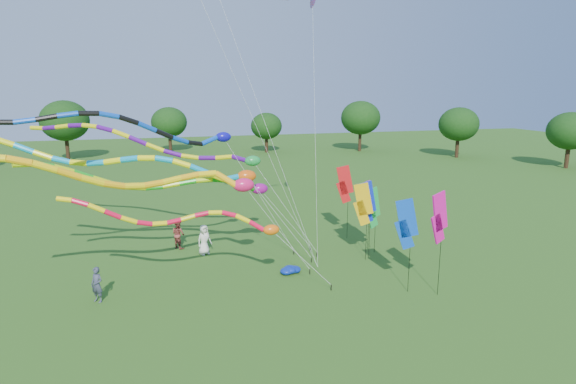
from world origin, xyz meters
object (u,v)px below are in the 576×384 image
object	(u,v)px
person_a	(204,240)
person_c	(178,234)
tube_kite_red	(197,220)
blue_nylon_heap	(289,268)
tube_kite_orange	(149,178)
person_b	(97,285)

from	to	relation	value
person_a	person_c	bearing A→B (deg)	105.25
tube_kite_red	blue_nylon_heap	bearing A→B (deg)	30.53
blue_nylon_heap	person_c	distance (m)	7.81
blue_nylon_heap	person_c	size ratio (longest dim) A/B	0.81
tube_kite_red	person_c	distance (m)	7.87
tube_kite_orange	blue_nylon_heap	size ratio (longest dim) A/B	10.66
tube_kite_orange	blue_nylon_heap	bearing A→B (deg)	7.49
person_b	tube_kite_orange	bearing A→B (deg)	22.24
blue_nylon_heap	person_b	size ratio (longest dim) A/B	0.86
person_a	person_c	distance (m)	2.11
tube_kite_red	person_c	xyz separation A→B (m)	(-0.52, 7.33, -2.83)
tube_kite_red	tube_kite_orange	bearing A→B (deg)	-163.58
blue_nylon_heap	tube_kite_red	bearing A→B (deg)	-160.03
blue_nylon_heap	person_b	bearing A→B (deg)	-172.53
person_a	person_b	distance (m)	7.52
blue_nylon_heap	person_b	world-z (taller)	person_b
tube_kite_red	tube_kite_orange	size ratio (longest dim) A/B	0.78
person_a	person_b	bearing A→B (deg)	-162.53
tube_kite_orange	tube_kite_red	bearing A→B (deg)	-2.75
tube_kite_orange	person_b	bearing A→B (deg)	155.01
person_a	tube_kite_orange	bearing A→B (deg)	-141.94
tube_kite_red	tube_kite_orange	xyz separation A→B (m)	(-2.00, -0.20, 2.11)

